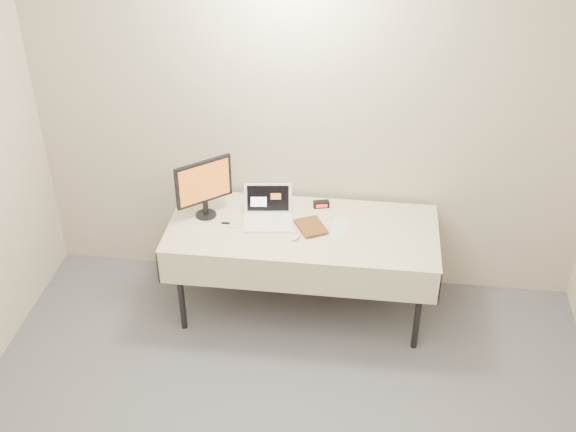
# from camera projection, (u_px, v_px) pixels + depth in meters

# --- Properties ---
(back_wall) EXTENTS (4.00, 0.10, 2.70)m
(back_wall) POSITION_uv_depth(u_px,v_px,m) (311.00, 118.00, 5.01)
(back_wall) COLOR #C2B59C
(back_wall) RESTS_ON ground
(table) EXTENTS (1.86, 0.81, 0.74)m
(table) POSITION_uv_depth(u_px,v_px,m) (303.00, 235.00, 5.00)
(table) COLOR black
(table) RESTS_ON ground
(laptop) EXTENTS (0.37, 0.32, 0.23)m
(laptop) POSITION_uv_depth(u_px,v_px,m) (268.00, 212.00, 5.03)
(laptop) COLOR white
(laptop) RESTS_ON table
(monitor) EXTENTS (0.34, 0.29, 0.43)m
(monitor) POSITION_uv_depth(u_px,v_px,m) (204.00, 185.00, 4.96)
(monitor) COLOR black
(monitor) RESTS_ON table
(book) EXTENTS (0.16, 0.10, 0.23)m
(book) POSITION_uv_depth(u_px,v_px,m) (299.00, 217.00, 4.87)
(book) COLOR #97591B
(book) RESTS_ON table
(alarm_clock) EXTENTS (0.12, 0.07, 0.05)m
(alarm_clock) POSITION_uv_depth(u_px,v_px,m) (321.00, 204.00, 5.18)
(alarm_clock) COLOR black
(alarm_clock) RESTS_ON table
(clicker) EXTENTS (0.08, 0.11, 0.02)m
(clicker) POSITION_uv_depth(u_px,v_px,m) (296.00, 237.00, 4.86)
(clicker) COLOR silver
(clicker) RESTS_ON table
(paper_form) EXTENTS (0.12, 0.27, 0.00)m
(paper_form) POSITION_uv_depth(u_px,v_px,m) (339.00, 228.00, 4.97)
(paper_form) COLOR #B5D9AD
(paper_form) RESTS_ON table
(usb_dongle) EXTENTS (0.06, 0.02, 0.01)m
(usb_dongle) POSITION_uv_depth(u_px,v_px,m) (226.00, 223.00, 5.01)
(usb_dongle) COLOR black
(usb_dongle) RESTS_ON table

